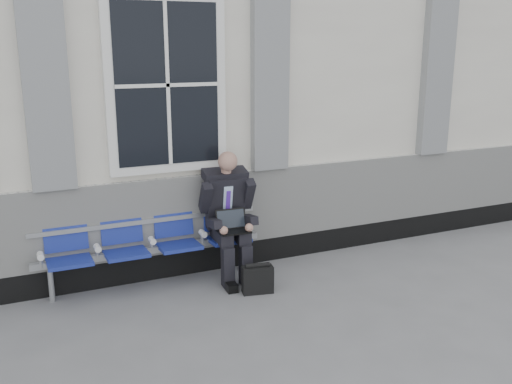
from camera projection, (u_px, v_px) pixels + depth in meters
name	position (u px, v px, depth m)	size (l,w,h in m)	color
ground	(181.00, 337.00, 5.40)	(70.00, 70.00, 0.00)	slate
station_building	(102.00, 78.00, 7.90)	(14.40, 4.40, 4.49)	white
bench	(150.00, 238.00, 6.45)	(2.60, 0.47, 0.91)	#9EA0A3
businessman	(228.00, 211.00, 6.61)	(0.64, 0.86, 1.51)	black
briefcase	(258.00, 279.00, 6.31)	(0.36, 0.21, 0.35)	black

